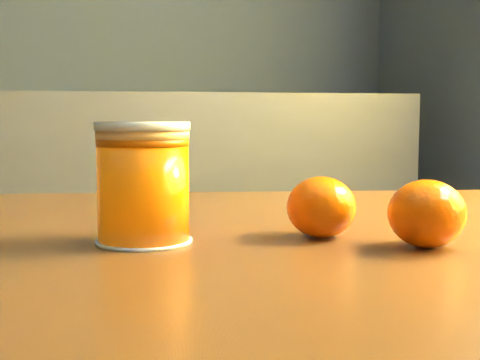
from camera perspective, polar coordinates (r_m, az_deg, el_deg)
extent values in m
cube|color=brown|center=(0.62, 4.15, -6.60)|extent=(1.10, 0.86, 0.04)
cylinder|color=#E76404|center=(0.59, -8.24, -0.93)|extent=(0.08, 0.08, 0.09)
cylinder|color=#FFBE68|center=(0.59, -8.31, 3.88)|extent=(0.08, 0.08, 0.01)
cylinder|color=silver|center=(0.59, -8.32, 4.49)|extent=(0.08, 0.08, 0.01)
ellipsoid|color=#E85904|center=(0.61, 6.96, -2.30)|extent=(0.08, 0.08, 0.06)
ellipsoid|color=#E85904|center=(0.59, 15.65, -2.78)|extent=(0.08, 0.08, 0.06)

